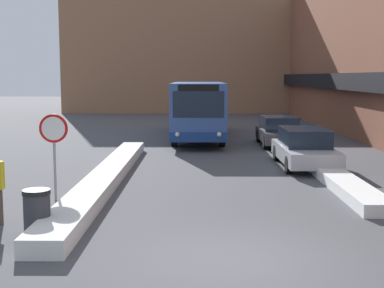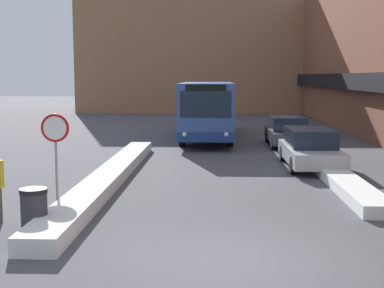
{
  "view_description": "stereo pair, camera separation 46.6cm",
  "coord_description": "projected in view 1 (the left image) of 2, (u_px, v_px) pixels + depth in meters",
  "views": [
    {
      "loc": [
        -0.76,
        -9.27,
        3.31
      ],
      "look_at": [
        -0.89,
        4.6,
        1.56
      ],
      "focal_mm": 50.0,
      "sensor_mm": 36.0,
      "label": 1
    },
    {
      "loc": [
        -0.29,
        -9.25,
        3.31
      ],
      "look_at": [
        -0.89,
        4.6,
        1.56
      ],
      "focal_mm": 50.0,
      "sensor_mm": 36.0,
      "label": 2
    }
  ],
  "objects": [
    {
      "name": "building_row_right",
      "position": [
        372.0,
        48.0,
        32.69
      ],
      "size": [
        5.5,
        60.0,
        10.08
      ],
      "color": "brown",
      "rests_on": "ground_plane"
    },
    {
      "name": "parked_car_middle",
      "position": [
        279.0,
        131.0,
        25.79
      ],
      "size": [
        1.84,
        4.35,
        1.4
      ],
      "color": "#38383D",
      "rests_on": "ground_plane"
    },
    {
      "name": "city_bus",
      "position": [
        198.0,
        107.0,
        28.84
      ],
      "size": [
        2.56,
        11.63,
        3.01
      ],
      "color": "#335193",
      "rests_on": "ground_plane"
    },
    {
      "name": "parked_car_front",
      "position": [
        304.0,
        148.0,
        19.69
      ],
      "size": [
        1.82,
        4.63,
        1.42
      ],
      "color": "#B7B7BC",
      "rests_on": "ground_plane"
    },
    {
      "name": "stop_sign",
      "position": [
        54.0,
        138.0,
        14.13
      ],
      "size": [
        0.76,
        0.08,
        2.33
      ],
      "color": "gray",
      "rests_on": "ground_plane"
    },
    {
      "name": "ground_plane",
      "position": [
        239.0,
        262.0,
        9.6
      ],
      "size": [
        160.0,
        160.0,
        0.0
      ],
      "primitive_type": "plane",
      "color": "#47474C"
    },
    {
      "name": "snow_bank_left",
      "position": [
        107.0,
        176.0,
        16.79
      ],
      "size": [
        0.9,
        14.49,
        0.38
      ],
      "color": "silver",
      "rests_on": "ground_plane"
    },
    {
      "name": "trash_bin",
      "position": [
        37.0,
        212.0,
        11.27
      ],
      "size": [
        0.59,
        0.59,
        0.95
      ],
      "color": "#38383D",
      "rests_on": "ground_plane"
    },
    {
      "name": "building_backdrop_far",
      "position": [
        205.0,
        46.0,
        51.24
      ],
      "size": [
        26.0,
        8.0,
        12.41
      ],
      "color": "#996B4C",
      "rests_on": "ground_plane"
    },
    {
      "name": "snow_bank_right",
      "position": [
        333.0,
        176.0,
        17.05
      ],
      "size": [
        0.9,
        9.22,
        0.33
      ],
      "color": "silver",
      "rests_on": "ground_plane"
    }
  ]
}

